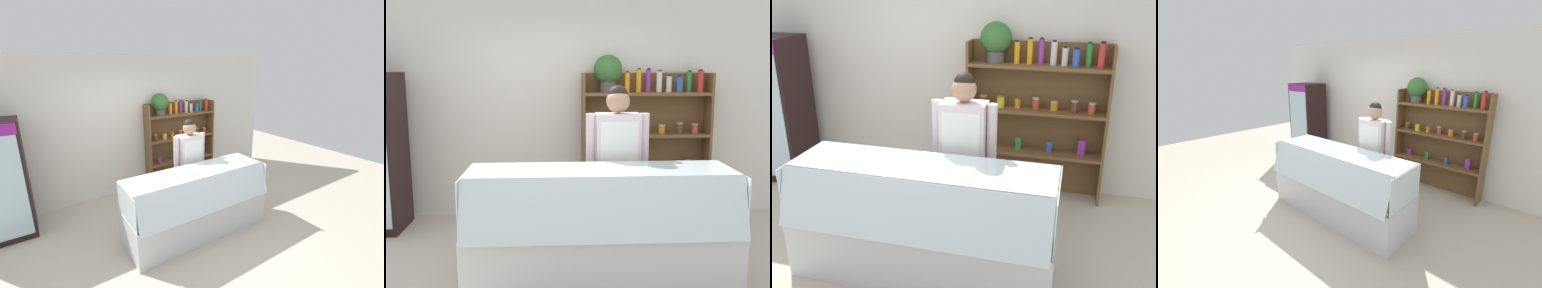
# 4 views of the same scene
# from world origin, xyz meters

# --- Properties ---
(ground_plane) EXTENTS (12.00, 12.00, 0.00)m
(ground_plane) POSITION_xyz_m (0.00, 0.00, 0.00)
(ground_plane) COLOR beige
(back_wall) EXTENTS (6.80, 0.10, 2.70)m
(back_wall) POSITION_xyz_m (0.00, 2.02, 1.35)
(back_wall) COLOR white
(back_wall) RESTS_ON ground
(drinks_fridge) EXTENTS (0.68, 0.60, 1.79)m
(drinks_fridge) POSITION_xyz_m (-2.21, 1.50, 0.89)
(drinks_fridge) COLOR black
(drinks_fridge) RESTS_ON ground
(shelving_unit) EXTENTS (1.56, 0.34, 1.99)m
(shelving_unit) POSITION_xyz_m (0.87, 1.80, 1.18)
(shelving_unit) COLOR brown
(shelving_unit) RESTS_ON ground
(deli_display_case) EXTENTS (2.21, 0.78, 1.01)m
(deli_display_case) POSITION_xyz_m (0.24, 0.04, 0.31)
(deli_display_case) COLOR silver
(deli_display_case) RESTS_ON ground
(shop_clerk) EXTENTS (0.60, 0.25, 1.67)m
(shop_clerk) POSITION_xyz_m (0.45, 0.59, 0.99)
(shop_clerk) COLOR #4C4233
(shop_clerk) RESTS_ON ground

